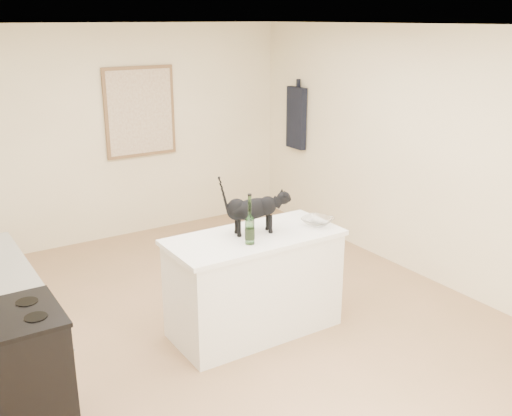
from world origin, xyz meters
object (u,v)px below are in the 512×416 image
object	(u,v)px
stove	(17,381)
glass_bowl	(318,221)
wine_bottle	(250,222)
black_cat	(252,211)

from	to	relation	value
stove	glass_bowl	bearing A→B (deg)	6.72
stove	wine_bottle	distance (m)	2.03
wine_bottle	glass_bowl	xyz separation A→B (m)	(0.75, 0.06, -0.15)
wine_bottle	stove	bearing A→B (deg)	-172.44
black_cat	stove	bearing A→B (deg)	-153.35
stove	black_cat	distance (m)	2.21
stove	glass_bowl	xyz separation A→B (m)	(2.66, 0.31, 0.48)
stove	glass_bowl	distance (m)	2.73
stove	black_cat	bearing A→B (deg)	12.29
black_cat	glass_bowl	distance (m)	0.64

